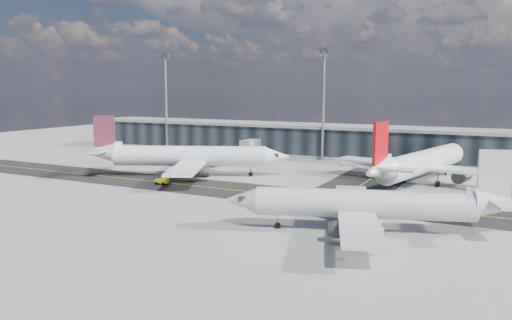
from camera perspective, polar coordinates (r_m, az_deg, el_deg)
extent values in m
plane|color=gray|center=(88.44, -2.80, -4.03)|extent=(300.00, 300.00, 0.00)
cube|color=black|center=(91.86, -1.56, -3.55)|extent=(180.00, 14.00, 0.02)
cube|color=black|center=(114.39, 13.95, -1.45)|extent=(14.00, 50.00, 0.02)
cube|color=yellow|center=(91.86, -1.56, -3.54)|extent=(180.00, 0.25, 0.01)
cube|color=yellow|center=(114.39, 13.95, -1.44)|extent=(0.25, 50.00, 0.01)
cube|color=black|center=(137.74, 8.58, 1.99)|extent=(150.00, 12.00, 8.00)
cube|color=gray|center=(137.33, 8.62, 3.81)|extent=(152.00, 13.00, 0.80)
cube|color=gray|center=(138.17, 8.55, 0.50)|extent=(150.00, 12.20, 0.80)
cube|color=gray|center=(138.14, -0.38, 1.89)|extent=(3.00, 10.00, 2.40)
cylinder|color=gray|center=(134.02, -1.36, 0.70)|extent=(0.60, 0.60, 2.40)
cube|color=gray|center=(123.69, 20.68, 0.61)|extent=(3.00, 10.00, 2.40)
cylinder|color=gray|center=(119.08, 20.36, -0.77)|extent=(0.60, 0.60, 2.40)
cylinder|color=gray|center=(154.22, -10.24, 6.33)|extent=(0.70, 0.70, 28.00)
cube|color=#2D2D30|center=(154.44, -10.37, 11.60)|extent=(2.50, 0.50, 1.40)
cylinder|color=gray|center=(130.40, 7.70, 6.07)|extent=(0.70, 0.70, 28.00)
cube|color=#2D2D30|center=(130.65, 7.82, 12.30)|extent=(2.50, 0.50, 1.40)
cylinder|color=white|center=(107.62, -7.57, 0.46)|extent=(31.57, 17.12, 4.34)
cone|color=white|center=(105.79, 2.31, 0.39)|extent=(6.72, 6.17, 4.34)
cone|color=white|center=(112.59, -17.13, 0.84)|extent=(7.71, 6.60, 4.34)
cube|color=white|center=(107.57, -6.99, -0.12)|extent=(19.86, 35.98, 0.54)
cylinder|color=#2D2D30|center=(113.93, -5.87, -0.24)|extent=(5.18, 4.13, 2.50)
cylinder|color=#2D2D30|center=(101.23, -7.01, -1.33)|extent=(5.18, 4.13, 2.50)
cube|color=silver|center=(113.80, -5.88, 0.19)|extent=(2.16, 1.27, 0.87)
cube|color=silver|center=(101.09, -7.02, -0.84)|extent=(2.16, 1.27, 0.87)
cube|color=#612B4A|center=(111.93, -16.96, 3.16)|extent=(4.37, 2.29, 6.73)
cube|color=white|center=(112.51, -17.14, 1.17)|extent=(8.04, 13.15, 0.38)
cube|color=#2D2D30|center=(105.74, 2.02, 0.63)|extent=(2.95, 3.06, 0.76)
cylinder|color=gray|center=(106.45, -0.62, -1.21)|extent=(0.34, 0.34, 2.17)
cylinder|color=black|center=(106.59, -0.62, -1.64)|extent=(1.05, 0.74, 0.98)
cylinder|color=black|center=(111.54, -7.77, -1.22)|extent=(1.31, 0.98, 1.19)
cylinder|color=black|center=(105.24, -8.43, -1.80)|extent=(1.31, 0.98, 1.19)
cylinder|color=white|center=(102.64, 18.59, -0.20)|extent=(11.90, 33.73, 4.48)
cone|color=white|center=(120.45, 21.89, 0.82)|extent=(5.62, 6.46, 4.48)
cone|color=white|center=(84.75, 13.77, -1.25)|extent=(5.87, 7.55, 4.48)
cube|color=white|center=(103.83, 18.79, -0.74)|extent=(38.35, 14.00, 0.56)
cylinder|color=#2D2D30|center=(107.57, 15.64, -0.97)|extent=(3.56, 5.16, 2.57)
cylinder|color=#2D2D30|center=(102.92, 22.47, -1.70)|extent=(3.56, 5.16, 2.57)
cube|color=silver|center=(107.44, 15.66, -0.50)|extent=(0.94, 2.28, 0.90)
cube|color=silver|center=(102.78, 22.49, -1.21)|extent=(0.94, 2.28, 0.90)
cube|color=#B60C11|center=(84.62, 14.05, 1.94)|extent=(1.55, 4.69, 6.94)
cube|color=white|center=(84.65, 13.79, -0.80)|extent=(13.79, 6.07, 0.39)
cube|color=#2D2D30|center=(119.86, 21.82, 1.01)|extent=(2.90, 2.73, 0.78)
cylinder|color=gray|center=(115.60, 20.95, -0.98)|extent=(0.32, 0.32, 2.24)
cylinder|color=black|center=(115.73, 20.92, -1.39)|extent=(0.61, 1.07, 1.01)
cylinder|color=black|center=(103.46, 16.53, -2.21)|extent=(0.82, 1.33, 1.23)
cylinder|color=black|center=(101.07, 20.03, -2.62)|extent=(0.82, 1.33, 1.23)
cylinder|color=silver|center=(66.87, 12.17, -4.93)|extent=(27.86, 12.57, 3.75)
cone|color=silver|center=(67.60, -1.48, -4.60)|extent=(5.64, 5.06, 3.75)
cone|color=silver|center=(69.89, 25.77, -4.53)|extent=(6.53, 5.36, 3.75)
cube|color=silver|center=(67.02, 11.34, -5.70)|extent=(14.67, 31.71, 0.47)
cylinder|color=#2D2D30|center=(61.80, 10.72, -7.86)|extent=(4.42, 3.31, 2.16)
cylinder|color=#2D2D30|center=(72.68, 10.34, -5.42)|extent=(4.42, 3.31, 2.16)
cube|color=silver|center=(61.60, 10.74, -7.19)|extent=(1.90, 0.96, 0.75)
cube|color=silver|center=(72.51, 10.35, -4.84)|extent=(1.90, 0.96, 0.75)
cube|color=silver|center=(69.04, 25.60, -1.34)|extent=(3.87, 1.66, 5.82)
cube|color=silver|center=(69.78, 25.80, -4.08)|extent=(6.10, 11.50, 0.33)
cube|color=#2D2D30|center=(67.44, -1.09, -4.30)|extent=(2.44, 2.56, 0.66)
cylinder|color=gray|center=(67.63, 2.48, -6.89)|extent=(0.29, 0.29, 1.88)
cylinder|color=black|center=(67.82, 2.47, -7.47)|extent=(0.90, 0.58, 0.84)
cylinder|color=black|center=(65.05, 13.08, -8.28)|extent=(1.13, 0.77, 1.03)
cylinder|color=black|center=(70.45, 12.70, -6.99)|extent=(1.13, 0.77, 1.03)
cube|color=yellow|center=(99.35, -10.72, -2.40)|extent=(2.80, 1.50, 0.63)
cube|color=yellow|center=(98.70, -10.38, -2.12)|extent=(1.09, 1.26, 0.81)
cube|color=black|center=(98.65, -10.38, -1.94)|extent=(1.00, 1.20, 0.22)
cylinder|color=black|center=(99.24, -10.10, -2.61)|extent=(0.65, 0.28, 0.63)
cylinder|color=black|center=(98.39, -10.56, -2.72)|extent=(0.65, 0.28, 0.63)
cylinder|color=black|center=(100.44, -10.86, -2.50)|extent=(0.65, 0.28, 0.63)
cylinder|color=black|center=(99.60, -11.32, -2.60)|extent=(0.65, 0.28, 0.63)
imported|color=white|center=(123.90, 12.97, -0.35)|extent=(3.42, 5.61, 1.45)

